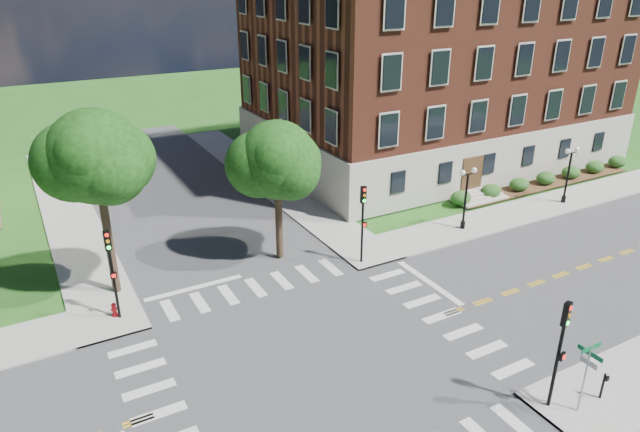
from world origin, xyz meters
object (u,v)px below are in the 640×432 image
traffic_signal_se (561,342)px  traffic_signal_nw (111,264)px  traffic_signal_ne (363,215)px  twin_lamp_east (568,172)px  fire_hydrant (114,310)px  push_button_post (603,385)px  street_sign_pole (588,365)px  twin_lamp_west (466,195)px

traffic_signal_se → traffic_signal_nw: (-13.84, 14.83, 0.00)m
traffic_signal_ne → twin_lamp_east: 18.48m
fire_hydrant → twin_lamp_east: bearing=-0.8°
traffic_signal_se → push_button_post: traffic_signal_se is taller
traffic_signal_ne → fire_hydrant: 14.38m
traffic_signal_se → twin_lamp_east: 23.62m
push_button_post → traffic_signal_se: bearing=161.5°
traffic_signal_se → street_sign_pole: (0.78, -0.76, -0.88)m
traffic_signal_se → street_sign_pole: 1.39m
traffic_signal_ne → twin_lamp_east: size_ratio=1.13×
traffic_signal_nw → push_button_post: size_ratio=4.00×
twin_lamp_west → traffic_signal_ne: bearing=-175.0°
twin_lamp_west → traffic_signal_nw: bearing=179.8°
street_sign_pole → push_button_post: street_sign_pole is taller
traffic_signal_nw → twin_lamp_east: bearing=-0.3°
twin_lamp_west → street_sign_pole: twin_lamp_west is taller
twin_lamp_east → street_sign_pole: twin_lamp_east is taller
twin_lamp_east → push_button_post: twin_lamp_east is taller
traffic_signal_ne → traffic_signal_nw: bearing=176.5°
traffic_signal_se → traffic_signal_ne: same height
traffic_signal_se → twin_lamp_west: size_ratio=1.13×
traffic_signal_nw → traffic_signal_ne: bearing=-3.5°
push_button_post → street_sign_pole: bearing=-179.0°
traffic_signal_nw → twin_lamp_west: 22.50m
traffic_signal_se → twin_lamp_east: size_ratio=1.13×
traffic_signal_ne → twin_lamp_west: size_ratio=1.13×
traffic_signal_nw → street_sign_pole: bearing=-46.8°
traffic_signal_nw → traffic_signal_se: bearing=-47.0°
traffic_signal_se → twin_lamp_east: (18.51, 14.67, -0.66)m
twin_lamp_west → push_button_post: twin_lamp_west is taller
traffic_signal_ne → traffic_signal_nw: size_ratio=1.00×
traffic_signal_se → traffic_signal_ne: size_ratio=1.00×
traffic_signal_ne → street_sign_pole: traffic_signal_ne is taller
traffic_signal_nw → twin_lamp_east: 32.36m
twin_lamp_west → fire_hydrant: bearing=179.1°
fire_hydrant → traffic_signal_se: bearing=-47.1°
street_sign_pole → traffic_signal_se: bearing=135.7°
twin_lamp_west → push_button_post: 16.85m
traffic_signal_se → traffic_signal_nw: size_ratio=1.00×
traffic_signal_ne → twin_lamp_east: traffic_signal_ne is taller
twin_lamp_west → street_sign_pole: bearing=-116.9°
traffic_signal_se → twin_lamp_east: traffic_signal_se is taller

